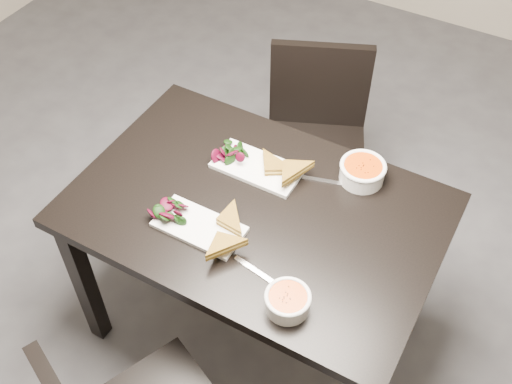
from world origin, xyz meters
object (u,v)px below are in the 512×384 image
table (256,225)px  chair_far (316,132)px  soup_bowl_near (288,301)px  soup_bowl_far (362,171)px  plate_near (199,227)px  plate_far (257,168)px

table → chair_far: chair_far is taller
soup_bowl_near → soup_bowl_far: bearing=91.3°
chair_far → plate_near: bearing=-114.6°
plate_near → plate_far: same height
soup_bowl_far → chair_far: bearing=129.9°
plate_near → soup_bowl_near: bearing=-17.7°
chair_far → soup_bowl_far: (0.35, -0.41, 0.31)m
table → plate_near: (-0.11, -0.17, 0.11)m
chair_far → plate_near: (-0.02, -0.86, 0.27)m
soup_bowl_near → chair_far: bearing=110.0°
soup_bowl_near → soup_bowl_far: soup_bowl_far is taller
table → soup_bowl_far: 0.40m
chair_far → soup_bowl_near: chair_far is taller
table → plate_near: bearing=-123.8°
chair_far → soup_bowl_near: (0.36, -0.98, 0.30)m
plate_far → plate_near: bearing=-95.8°
plate_near → table: bearing=56.2°
plate_far → chair_far: bearing=91.6°
table → soup_bowl_near: soup_bowl_near is taller
table → plate_near: plate_near is taller
plate_near → soup_bowl_near: (0.38, -0.12, 0.03)m
plate_near → soup_bowl_near: 0.40m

